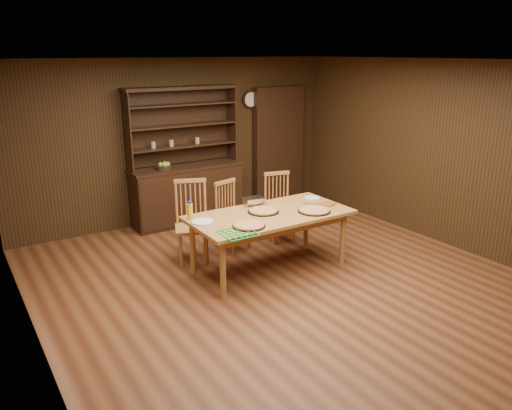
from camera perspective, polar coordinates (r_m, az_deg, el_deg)
floor at (r=6.12m, az=3.41°, el=-8.95°), size 6.00×6.00×0.00m
room_shell at (r=5.61m, az=3.70°, el=5.67°), size 6.00×6.00×6.00m
china_hutch at (r=8.16m, az=-7.93°, el=2.12°), size 1.84×0.52×2.17m
doorway at (r=9.11m, az=2.51°, el=6.78°), size 1.00×0.18×2.10m
wall_clock at (r=8.74m, az=-0.65°, el=11.98°), size 0.30×0.05×0.30m
dining_table at (r=6.27m, az=1.59°, el=-1.60°), size 2.04×1.02×0.75m
chair_left at (r=6.67m, az=-7.35°, el=-1.46°), size 0.57×0.56×1.08m
chair_center at (r=7.00m, az=-2.99°, el=-0.95°), size 0.48×0.47×0.98m
chair_right at (r=7.36m, az=2.61°, el=0.09°), size 0.49×0.48×1.00m
pizza_left at (r=5.77m, az=-0.84°, el=-2.33°), size 0.39×0.39×0.04m
pizza_right at (r=6.34m, az=6.67°, el=-0.61°), size 0.42×0.42×0.04m
pizza_center at (r=6.28m, az=0.84°, el=-0.67°), size 0.40×0.40×0.04m
cooling_rack at (r=5.56m, az=-2.07°, el=-3.22°), size 0.43×0.43×0.02m
plate_left at (r=5.95m, az=-6.15°, el=-1.89°), size 0.28×0.28×0.02m
plate_right at (r=6.92m, az=6.45°, el=0.83°), size 0.23×0.23×0.02m
foil_dish at (r=6.56m, az=-0.20°, el=0.42°), size 0.29×0.23×0.11m
juice_bottle at (r=6.05m, az=-7.56°, el=-0.67°), size 0.07×0.07×0.23m
pot_holder_a at (r=6.67m, az=8.18°, el=0.13°), size 0.22×0.22×0.01m
pot_holder_b at (r=6.60m, az=6.24°, el=0.02°), size 0.25×0.25×0.01m
fruit_bowl at (r=7.86m, az=-10.47°, el=4.34°), size 0.26×0.26×0.12m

